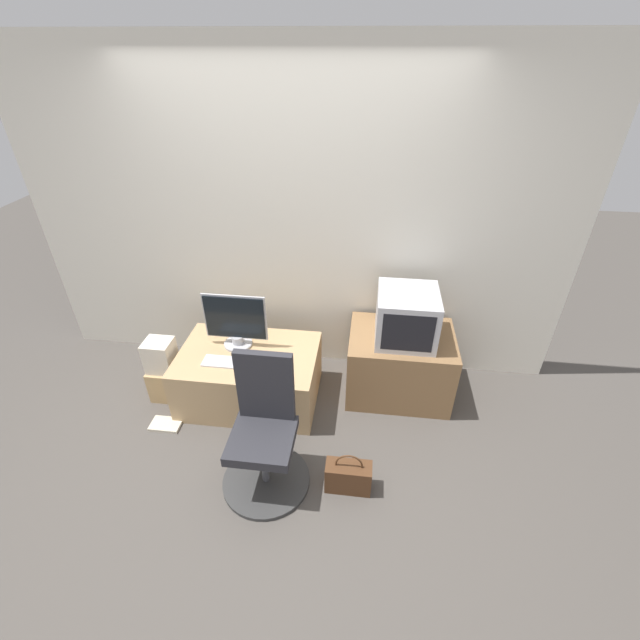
% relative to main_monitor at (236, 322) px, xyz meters
% --- Properties ---
extents(ground_plane, '(12.00, 12.00, 0.00)m').
position_rel_main_monitor_xyz_m(ground_plane, '(0.40, -0.81, -0.68)').
color(ground_plane, '#4C4742').
extents(wall_back, '(4.40, 0.05, 2.60)m').
position_rel_main_monitor_xyz_m(wall_back, '(0.40, 0.51, 0.62)').
color(wall_back, silver).
rests_on(wall_back, ground_plane).
extents(desk, '(1.09, 0.74, 0.46)m').
position_rel_main_monitor_xyz_m(desk, '(0.10, -0.11, -0.45)').
color(desk, tan).
rests_on(desk, ground_plane).
extents(side_stand, '(0.84, 0.63, 0.56)m').
position_rel_main_monitor_xyz_m(side_stand, '(1.31, 0.13, -0.40)').
color(side_stand, olive).
rests_on(side_stand, ground_plane).
extents(main_monitor, '(0.50, 0.23, 0.46)m').
position_rel_main_monitor_xyz_m(main_monitor, '(0.00, 0.00, 0.00)').
color(main_monitor, '#B2B2B7').
rests_on(main_monitor, desk).
extents(keyboard, '(0.36, 0.14, 0.01)m').
position_rel_main_monitor_xyz_m(keyboard, '(-0.03, -0.24, -0.21)').
color(keyboard, silver).
rests_on(keyboard, desk).
extents(mouse, '(0.06, 0.04, 0.04)m').
position_rel_main_monitor_xyz_m(mouse, '(0.21, -0.27, -0.20)').
color(mouse, '#4C4C51').
rests_on(mouse, desk).
extents(crt_tv, '(0.45, 0.47, 0.40)m').
position_rel_main_monitor_xyz_m(crt_tv, '(1.32, 0.12, 0.09)').
color(crt_tv, '#B7B7BC').
rests_on(crt_tv, side_stand).
extents(office_chair, '(0.59, 0.59, 0.98)m').
position_rel_main_monitor_xyz_m(office_chair, '(0.41, -0.86, -0.31)').
color(office_chair, '#333333').
rests_on(office_chair, ground_plane).
extents(cardboard_box_lower, '(0.23, 0.24, 0.28)m').
position_rel_main_monitor_xyz_m(cardboard_box_lower, '(-0.60, -0.17, -0.54)').
color(cardboard_box_lower, tan).
rests_on(cardboard_box_lower, ground_plane).
extents(cardboard_box_upper, '(0.22, 0.20, 0.27)m').
position_rel_main_monitor_xyz_m(cardboard_box_upper, '(-0.60, -0.17, -0.26)').
color(cardboard_box_upper, beige).
rests_on(cardboard_box_upper, cardboard_box_lower).
extents(handbag, '(0.30, 0.13, 0.32)m').
position_rel_main_monitor_xyz_m(handbag, '(0.97, -0.88, -0.56)').
color(handbag, '#4C2D19').
rests_on(handbag, ground_plane).
extents(book, '(0.24, 0.15, 0.02)m').
position_rel_main_monitor_xyz_m(book, '(-0.48, -0.51, -0.67)').
color(book, beige).
rests_on(book, ground_plane).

